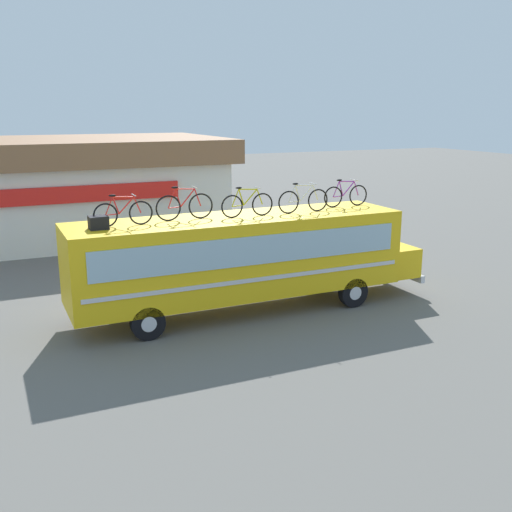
{
  "coord_description": "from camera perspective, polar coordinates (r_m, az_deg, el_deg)",
  "views": [
    {
      "loc": [
        -6.81,
        -15.99,
        6.05
      ],
      "look_at": [
        0.58,
        0.0,
        1.69
      ],
      "focal_mm": 41.79,
      "sensor_mm": 36.0,
      "label": 1
    }
  ],
  "objects": [
    {
      "name": "ground_plane",
      "position": [
        18.41,
        -1.64,
        -5.3
      ],
      "size": [
        120.0,
        120.0,
        0.0
      ],
      "primitive_type": "plane",
      "color": "#605E59"
    },
    {
      "name": "rooftop_bicycle_2",
      "position": [
        17.2,
        -6.86,
        4.78
      ],
      "size": [
        1.71,
        0.44,
        0.98
      ],
      "color": "black",
      "rests_on": "bus"
    },
    {
      "name": "rooftop_bicycle_1",
      "position": [
        16.55,
        -12.6,
        4.06
      ],
      "size": [
        1.62,
        0.44,
        0.88
      ],
      "color": "black",
      "rests_on": "bus"
    },
    {
      "name": "rooftop_bicycle_5",
      "position": [
        19.67,
        8.58,
        5.79
      ],
      "size": [
        1.64,
        0.44,
        0.91
      ],
      "color": "black",
      "rests_on": "bus"
    },
    {
      "name": "rooftop_bicycle_3",
      "position": [
        17.57,
        -0.85,
        4.98
      ],
      "size": [
        1.66,
        0.44,
        0.9
      ],
      "color": "black",
      "rests_on": "bus"
    },
    {
      "name": "rooftop_bicycle_4",
      "position": [
        18.37,
        4.55,
        5.36
      ],
      "size": [
        1.73,
        0.44,
        0.93
      ],
      "color": "black",
      "rests_on": "bus"
    },
    {
      "name": "luggage_bag_1",
      "position": [
        16.34,
        -14.85,
        3.12
      ],
      "size": [
        0.49,
        0.46,
        0.35
      ],
      "primitive_type": "cube",
      "color": "black",
      "rests_on": "bus"
    },
    {
      "name": "roadside_building",
      "position": [
        30.46,
        -17.27,
        6.42
      ],
      "size": [
        14.42,
        9.22,
        4.68
      ],
      "color": "silver",
      "rests_on": "ground"
    },
    {
      "name": "bus",
      "position": [
        17.99,
        -1.06,
        0.06
      ],
      "size": [
        11.25,
        2.52,
        2.95
      ],
      "color": "yellow",
      "rests_on": "ground"
    }
  ]
}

